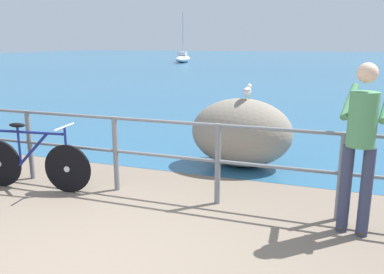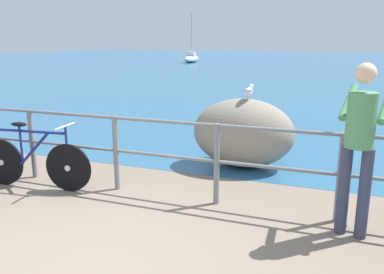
% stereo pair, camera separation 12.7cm
% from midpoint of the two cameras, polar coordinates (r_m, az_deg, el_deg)
% --- Properties ---
extents(ground_plane, '(120.00, 120.00, 0.10)m').
position_cam_midpoint_polar(ground_plane, '(22.70, 14.22, 8.04)').
color(ground_plane, '#756656').
extents(sea_surface, '(120.00, 90.00, 0.01)m').
position_cam_midpoint_polar(sea_surface, '(50.46, 17.21, 10.72)').
color(sea_surface, '#285B7F').
rests_on(sea_surface, ground_plane).
extents(promenade_railing, '(10.01, 0.07, 1.02)m').
position_cam_midpoint_polar(promenade_railing, '(5.03, -4.78, -1.77)').
color(promenade_railing, slate).
rests_on(promenade_railing, ground_plane).
extents(bicycle, '(1.69, 0.48, 0.92)m').
position_cam_midpoint_polar(bicycle, '(5.77, -22.69, -3.36)').
color(bicycle, black).
rests_on(bicycle, ground_plane).
extents(person_at_railing, '(0.55, 0.67, 1.78)m').
position_cam_midpoint_polar(person_at_railing, '(4.27, 22.53, -0.65)').
color(person_at_railing, '#333851').
rests_on(person_at_railing, ground_plane).
extents(breakwater_boulder_main, '(1.64, 1.12, 1.10)m').
position_cam_midpoint_polar(breakwater_boulder_main, '(6.36, 6.61, 0.64)').
color(breakwater_boulder_main, gray).
rests_on(breakwater_boulder_main, ground).
extents(seagull, '(0.13, 0.34, 0.23)m').
position_cam_midpoint_polar(seagull, '(6.16, 7.47, 6.72)').
color(seagull, gold).
rests_on(seagull, breakwater_boulder_main).
extents(sailboat, '(2.07, 4.56, 4.90)m').
position_cam_midpoint_polar(sailboat, '(40.91, -1.44, 11.37)').
color(sailboat, white).
rests_on(sailboat, sea_surface).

